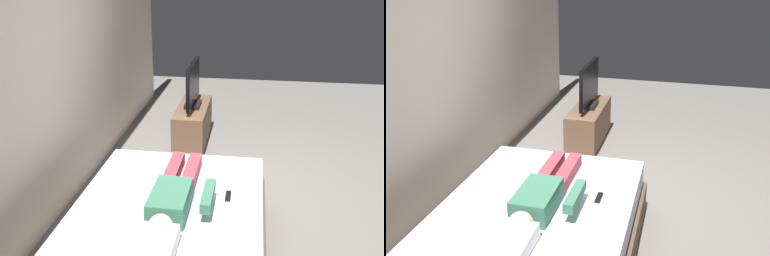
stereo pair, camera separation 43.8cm
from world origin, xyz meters
The scene contains 8 objects.
ground_plane centered at (0.00, 0.00, 0.00)m, with size 10.00×10.00×0.00m, color slate.
back_wall centered at (0.40, 1.73, 1.40)m, with size 6.40×0.10×2.80m, color beige.
bed centered at (-0.88, 0.48, 0.26)m, with size 1.96×1.55×0.54m.
pillow centered at (-1.54, 0.48, 0.60)m, with size 0.48×0.34×0.12m, color white.
person centered at (-0.85, 0.43, 0.62)m, with size 1.26×0.46×0.18m.
remote centered at (-0.70, 0.03, 0.55)m, with size 0.15×0.04×0.02m, color black.
tv_stand centered at (1.63, 0.66, 0.25)m, with size 1.10×0.40×0.50m, color brown.
tv centered at (1.63, 0.66, 0.78)m, with size 0.88×0.20×0.59m.
Camera 2 is at (-3.57, -0.55, 2.31)m, focal length 39.27 mm.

